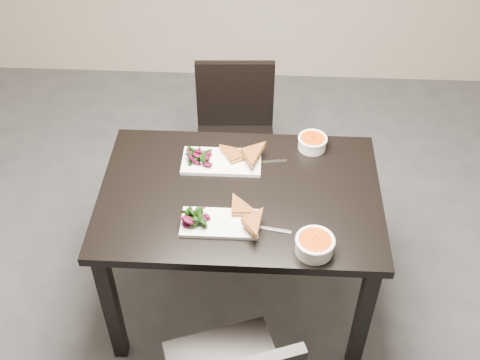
{
  "coord_description": "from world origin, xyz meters",
  "views": [
    {
      "loc": [
        -0.07,
        -1.37,
        2.53
      ],
      "look_at": [
        -0.16,
        0.45,
        0.82
      ],
      "focal_mm": 44.86,
      "sensor_mm": 36.0,
      "label": 1
    }
  ],
  "objects": [
    {
      "name": "sandwich_near",
      "position": [
        -0.17,
        0.28,
        0.79
      ],
      "size": [
        0.16,
        0.12,
        0.05
      ],
      "primitive_type": null,
      "rotation": [
        0.0,
        0.0,
        0.01
      ],
      "color": "#A15021",
      "rests_on": "plate_near"
    },
    {
      "name": "table",
      "position": [
        -0.16,
        0.45,
        0.65
      ],
      "size": [
        1.2,
        0.8,
        0.75
      ],
      "color": "black",
      "rests_on": "ground"
    },
    {
      "name": "soup_bowl_near",
      "position": [
        0.14,
        0.14,
        0.79
      ],
      "size": [
        0.15,
        0.15,
        0.07
      ],
      "color": "white",
      "rests_on": "table"
    },
    {
      "name": "plate_near",
      "position": [
        -0.23,
        0.26,
        0.76
      ],
      "size": [
        0.31,
        0.16,
        0.02
      ],
      "primitive_type": "cube",
      "color": "white",
      "rests_on": "table"
    },
    {
      "name": "cutlery_near",
      "position": [
        -0.03,
        0.24,
        0.75
      ],
      "size": [
        0.18,
        0.05,
        0.0
      ],
      "primitive_type": "cube",
      "rotation": [
        0.0,
        0.0,
        -0.17
      ],
      "color": "silver",
      "rests_on": "table"
    },
    {
      "name": "chair_far",
      "position": [
        -0.23,
        1.2,
        0.48
      ],
      "size": [
        0.44,
        0.44,
        0.85
      ],
      "rotation": [
        0.0,
        0.0,
        0.05
      ],
      "color": "black",
      "rests_on": "ground"
    },
    {
      "name": "room_shell",
      "position": [
        0.0,
        0.0,
        1.83
      ],
      "size": [
        5.02,
        5.02,
        2.81
      ],
      "color": "beige",
      "rests_on": "ground"
    },
    {
      "name": "soup_bowl_far",
      "position": [
        0.16,
        0.76,
        0.78
      ],
      "size": [
        0.13,
        0.13,
        0.06
      ],
      "color": "white",
      "rests_on": "table"
    },
    {
      "name": "plate_far",
      "position": [
        -0.25,
        0.63,
        0.76
      ],
      "size": [
        0.35,
        0.18,
        0.02
      ],
      "primitive_type": "cube",
      "color": "white",
      "rests_on": "table"
    },
    {
      "name": "salad_far",
      "position": [
        -0.35,
        0.63,
        0.79
      ],
      "size": [
        0.11,
        0.1,
        0.05
      ],
      "primitive_type": null,
      "color": "black",
      "rests_on": "plate_far"
    },
    {
      "name": "sandwich_far",
      "position": [
        -0.19,
        0.62,
        0.8
      ],
      "size": [
        0.22,
        0.2,
        0.06
      ],
      "primitive_type": null,
      "rotation": [
        0.0,
        0.0,
        0.52
      ],
      "color": "#A15021",
      "rests_on": "plate_far"
    },
    {
      "name": "cutlery_far",
      "position": [
        -0.05,
        0.65,
        0.75
      ],
      "size": [
        0.18,
        0.04,
        0.0
      ],
      "primitive_type": "cube",
      "rotation": [
        0.0,
        0.0,
        0.15
      ],
      "color": "silver",
      "rests_on": "table"
    },
    {
      "name": "salad_near",
      "position": [
        -0.33,
        0.26,
        0.79
      ],
      "size": [
        0.1,
        0.09,
        0.04
      ],
      "primitive_type": null,
      "color": "black",
      "rests_on": "plate_near"
    }
  ]
}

